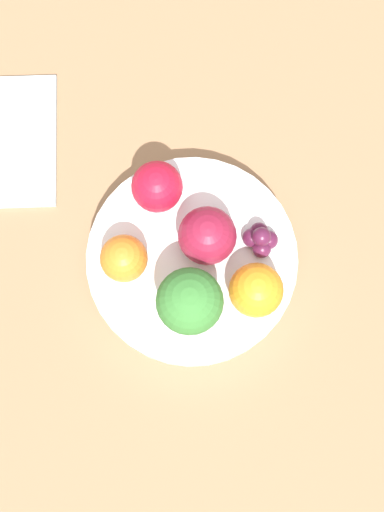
% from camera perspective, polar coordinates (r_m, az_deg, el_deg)
% --- Properties ---
extents(ground_plane, '(6.00, 6.00, 0.00)m').
position_cam_1_polar(ground_plane, '(0.70, -0.00, -0.99)').
color(ground_plane, gray).
extents(table_surface, '(1.20, 1.20, 0.02)m').
position_cam_1_polar(table_surface, '(0.70, -0.00, -0.84)').
color(table_surface, '#936D4C').
rests_on(table_surface, ground_plane).
extents(bowl, '(0.20, 0.20, 0.03)m').
position_cam_1_polar(bowl, '(0.67, -0.00, -0.44)').
color(bowl, white).
rests_on(bowl, table_surface).
extents(broccoli, '(0.06, 0.06, 0.07)m').
position_cam_1_polar(broccoli, '(0.60, -0.04, -3.66)').
color(broccoli, '#99C17A').
rests_on(broccoli, bowl).
extents(apple_red, '(0.05, 0.05, 0.05)m').
position_cam_1_polar(apple_red, '(0.63, 1.23, 1.63)').
color(apple_red, maroon).
rests_on(apple_red, bowl).
extents(apple_green, '(0.05, 0.05, 0.05)m').
position_cam_1_polar(apple_green, '(0.65, -2.81, 5.56)').
color(apple_green, '#B7142D').
rests_on(apple_green, bowl).
extents(orange_front, '(0.04, 0.04, 0.04)m').
position_cam_1_polar(orange_front, '(0.63, -5.48, -0.19)').
color(orange_front, orange).
rests_on(orange_front, bowl).
extents(orange_back, '(0.05, 0.05, 0.05)m').
position_cam_1_polar(orange_back, '(0.63, 5.14, -2.74)').
color(orange_back, orange).
rests_on(orange_back, bowl).
extents(grape_cluster, '(0.03, 0.03, 0.03)m').
position_cam_1_polar(grape_cluster, '(0.65, 5.50, 1.36)').
color(grape_cluster, '#511938').
rests_on(grape_cluster, bowl).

